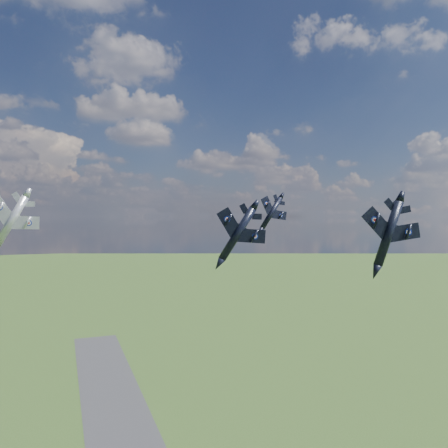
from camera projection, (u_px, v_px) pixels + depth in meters
name	position (u px, v px, depth m)	size (l,w,h in m)	color
jet_lead_navy	(237.00, 234.00, 78.58)	(10.57, 14.74, 3.05)	black
jet_right_navy	(389.00, 233.00, 66.88)	(10.22, 14.25, 2.95)	black
jet_high_navy	(271.00, 213.00, 107.17)	(9.06, 12.63, 2.61)	black
jet_left_silver	(11.00, 221.00, 80.49)	(10.42, 14.53, 3.01)	#A4A5AE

